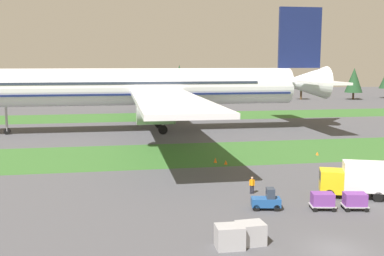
{
  "coord_description": "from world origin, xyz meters",
  "views": [
    {
      "loc": [
        -15.51,
        -29.06,
        13.22
      ],
      "look_at": [
        -4.32,
        34.56,
        4.0
      ],
      "focal_mm": 43.35,
      "sensor_mm": 36.0,
      "label": 1
    }
  ],
  "objects_px": {
    "baggage_tug": "(267,201)",
    "uld_container_0": "(251,233)",
    "uld_container_1": "(230,237)",
    "taxiway_marker_1": "(317,153)",
    "ground_crew_marshaller": "(252,184)",
    "airliner": "(148,87)",
    "taxiway_marker_2": "(215,160)",
    "catering_truck": "(357,178)",
    "taxiway_marker_0": "(226,162)",
    "cargo_dolly_second": "(355,200)",
    "cargo_dolly_lead": "(323,200)"
  },
  "relations": [
    {
      "from": "cargo_dolly_lead",
      "to": "taxiway_marker_1",
      "type": "bearing_deg",
      "value": -13.13
    },
    {
      "from": "catering_truck",
      "to": "uld_container_0",
      "type": "height_order",
      "value": "catering_truck"
    },
    {
      "from": "cargo_dolly_second",
      "to": "uld_container_1",
      "type": "distance_m",
      "value": 14.77
    },
    {
      "from": "uld_container_1",
      "to": "taxiway_marker_2",
      "type": "xyz_separation_m",
      "value": [
        5.32,
        27.94,
        -0.5
      ]
    },
    {
      "from": "uld_container_1",
      "to": "taxiway_marker_1",
      "type": "height_order",
      "value": "uld_container_1"
    },
    {
      "from": "catering_truck",
      "to": "uld_container_0",
      "type": "distance_m",
      "value": 16.67
    },
    {
      "from": "baggage_tug",
      "to": "cargo_dolly_lead",
      "type": "distance_m",
      "value": 5.03
    },
    {
      "from": "baggage_tug",
      "to": "uld_container_0",
      "type": "relative_size",
      "value": 1.4
    },
    {
      "from": "catering_truck",
      "to": "taxiway_marker_2",
      "type": "bearing_deg",
      "value": 50.63
    },
    {
      "from": "cargo_dolly_second",
      "to": "taxiway_marker_1",
      "type": "distance_m",
      "value": 25.04
    },
    {
      "from": "uld_container_0",
      "to": "taxiway_marker_0",
      "type": "bearing_deg",
      "value": 79.77
    },
    {
      "from": "catering_truck",
      "to": "taxiway_marker_0",
      "type": "bearing_deg",
      "value": 49.66
    },
    {
      "from": "cargo_dolly_lead",
      "to": "uld_container_0",
      "type": "xyz_separation_m",
      "value": [
        -8.75,
        -6.5,
        -0.12
      ]
    },
    {
      "from": "cargo_dolly_lead",
      "to": "taxiway_marker_1",
      "type": "distance_m",
      "value": 25.54
    },
    {
      "from": "airliner",
      "to": "baggage_tug",
      "type": "relative_size",
      "value": 31.57
    },
    {
      "from": "airliner",
      "to": "taxiway_marker_0",
      "type": "distance_m",
      "value": 33.07
    },
    {
      "from": "catering_truck",
      "to": "taxiway_marker_2",
      "type": "height_order",
      "value": "catering_truck"
    },
    {
      "from": "cargo_dolly_second",
      "to": "ground_crew_marshaller",
      "type": "bearing_deg",
      "value": 59.81
    },
    {
      "from": "airliner",
      "to": "uld_container_1",
      "type": "relative_size",
      "value": 44.18
    },
    {
      "from": "cargo_dolly_lead",
      "to": "taxiway_marker_1",
      "type": "height_order",
      "value": "cargo_dolly_lead"
    },
    {
      "from": "baggage_tug",
      "to": "cargo_dolly_lead",
      "type": "height_order",
      "value": "baggage_tug"
    },
    {
      "from": "taxiway_marker_1",
      "to": "baggage_tug",
      "type": "bearing_deg",
      "value": -124.42
    },
    {
      "from": "ground_crew_marshaller",
      "to": "uld_container_0",
      "type": "bearing_deg",
      "value": 81.4
    },
    {
      "from": "ground_crew_marshaller",
      "to": "taxiway_marker_1",
      "type": "distance_m",
      "value": 22.96
    },
    {
      "from": "uld_container_0",
      "to": "taxiway_marker_0",
      "type": "distance_m",
      "value": 26.57
    },
    {
      "from": "ground_crew_marshaller",
      "to": "taxiway_marker_2",
      "type": "relative_size",
      "value": 2.65
    },
    {
      "from": "cargo_dolly_lead",
      "to": "catering_truck",
      "type": "distance_m",
      "value": 5.84
    },
    {
      "from": "airliner",
      "to": "catering_truck",
      "type": "bearing_deg",
      "value": -160.39
    },
    {
      "from": "cargo_dolly_second",
      "to": "taxiway_marker_1",
      "type": "bearing_deg",
      "value": -6.65
    },
    {
      "from": "airliner",
      "to": "ground_crew_marshaller",
      "type": "distance_m",
      "value": 45.87
    },
    {
      "from": "airliner",
      "to": "cargo_dolly_second",
      "type": "distance_m",
      "value": 53.84
    },
    {
      "from": "baggage_tug",
      "to": "ground_crew_marshaller",
      "type": "xyz_separation_m",
      "value": [
        0.21,
        5.1,
        0.13
      ]
    },
    {
      "from": "cargo_dolly_second",
      "to": "taxiway_marker_0",
      "type": "bearing_deg",
      "value": 29.71
    },
    {
      "from": "taxiway_marker_0",
      "to": "taxiway_marker_1",
      "type": "bearing_deg",
      "value": 14.31
    },
    {
      "from": "baggage_tug",
      "to": "catering_truck",
      "type": "relative_size",
      "value": 0.38
    },
    {
      "from": "baggage_tug",
      "to": "taxiway_marker_2",
      "type": "xyz_separation_m",
      "value": [
        -0.2,
        20.0,
        -0.49
      ]
    },
    {
      "from": "cargo_dolly_lead",
      "to": "cargo_dolly_second",
      "type": "height_order",
      "value": "same"
    },
    {
      "from": "uld_container_1",
      "to": "taxiway_marker_1",
      "type": "relative_size",
      "value": 4.3
    },
    {
      "from": "uld_container_0",
      "to": "uld_container_1",
      "type": "distance_m",
      "value": 1.77
    },
    {
      "from": "airliner",
      "to": "taxiway_marker_1",
      "type": "xyz_separation_m",
      "value": [
        21.85,
        -27.47,
        -8.33
      ]
    },
    {
      "from": "airliner",
      "to": "taxiway_marker_0",
      "type": "xyz_separation_m",
      "value": [
        7.43,
        -31.15,
        -8.27
      ]
    },
    {
      "from": "cargo_dolly_lead",
      "to": "ground_crew_marshaller",
      "type": "height_order",
      "value": "ground_crew_marshaller"
    },
    {
      "from": "baggage_tug",
      "to": "cargo_dolly_lead",
      "type": "xyz_separation_m",
      "value": [
        4.93,
        -0.95,
        0.1
      ]
    },
    {
      "from": "airliner",
      "to": "cargo_dolly_lead",
      "type": "xyz_separation_m",
      "value": [
        11.46,
        -50.79,
        -7.65
      ]
    },
    {
      "from": "baggage_tug",
      "to": "ground_crew_marshaller",
      "type": "height_order",
      "value": "baggage_tug"
    },
    {
      "from": "ground_crew_marshaller",
      "to": "uld_container_1",
      "type": "height_order",
      "value": "ground_crew_marshaller"
    },
    {
      "from": "ground_crew_marshaller",
      "to": "taxiway_marker_0",
      "type": "relative_size",
      "value": 2.96
    },
    {
      "from": "uld_container_1",
      "to": "cargo_dolly_lead",
      "type": "bearing_deg",
      "value": 33.76
    },
    {
      "from": "taxiway_marker_1",
      "to": "taxiway_marker_2",
      "type": "height_order",
      "value": "taxiway_marker_2"
    },
    {
      "from": "ground_crew_marshaller",
      "to": "taxiway_marker_1",
      "type": "xyz_separation_m",
      "value": [
        15.12,
        17.26,
        -0.71
      ]
    }
  ]
}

